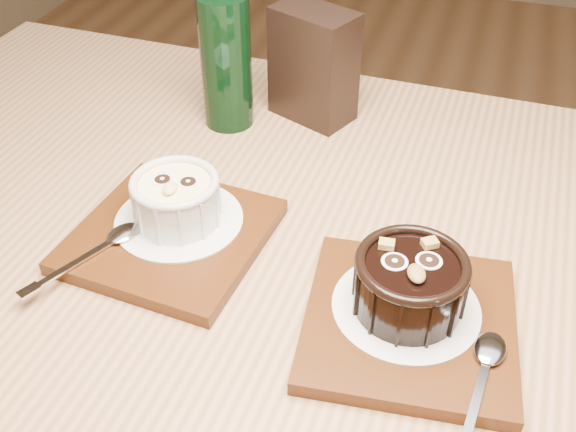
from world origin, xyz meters
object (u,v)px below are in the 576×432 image
ramekin_dark (410,282)px  green_bottle (226,57)px  ramekin_white (176,198)px  tray_right (409,323)px  tray_left (171,236)px  table (292,325)px  condiment_stand (314,65)px

ramekin_dark → green_bottle: 0.38m
ramekin_white → tray_right: (0.25, -0.06, -0.04)m
tray_left → green_bottle: (-0.03, 0.23, 0.08)m
table → green_bottle: (-0.16, 0.23, 0.18)m
ramekin_white → condiment_stand: size_ratio=0.63×
tray_right → ramekin_dark: ramekin_dark is taller
ramekin_white → green_bottle: bearing=89.5°
green_bottle → table: bearing=-55.7°
table → green_bottle: bearing=124.3°
ramekin_white → ramekin_dark: size_ratio=0.90×
table → condiment_stand: size_ratio=8.73×
table → ramekin_dark: 0.18m
condiment_stand → tray_left: bearing=-103.3°
tray_left → ramekin_dark: (0.24, -0.03, 0.04)m
table → condiment_stand: (-0.06, 0.28, 0.16)m
tray_right → condiment_stand: (-0.18, 0.33, 0.06)m
green_bottle → tray_right: bearing=-45.0°
ramekin_white → condiment_stand: bearing=67.7°
tray_right → ramekin_dark: bearing=119.2°
tray_left → ramekin_dark: 0.25m
tray_right → condiment_stand: bearing=119.1°
tray_left → green_bottle: size_ratio=0.78×
tray_left → condiment_stand: bearing=76.7°
ramekin_white → green_bottle: 0.22m
tray_left → condiment_stand: condiment_stand is taller
green_bottle → ramekin_dark: bearing=-44.5°
condiment_stand → green_bottle: size_ratio=0.61×
ramekin_dark → table: bearing=141.1°
tray_left → condiment_stand: (0.07, 0.28, 0.06)m
ramekin_dark → condiment_stand: size_ratio=0.70×
table → ramekin_white: (-0.12, 0.01, 0.13)m
table → ramekin_dark: size_ratio=12.56×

